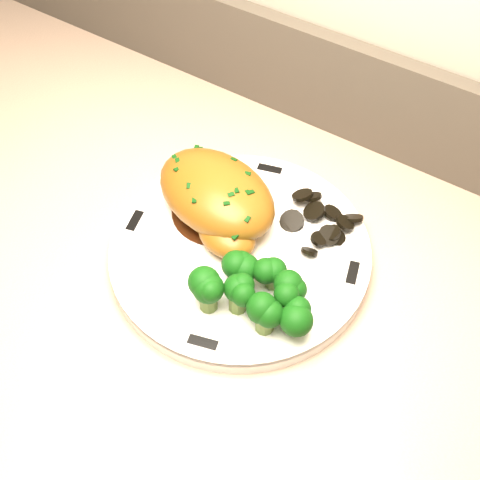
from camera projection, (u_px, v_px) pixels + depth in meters
The scene contains 9 objects.
plate at pixel (240, 252), 0.60m from camera, with size 0.26×0.26×0.02m, color white.
rim_accent_0 at pixel (353, 273), 0.57m from camera, with size 0.03×0.01×0.00m, color black.
rim_accent_1 at pixel (270, 169), 0.66m from camera, with size 0.03×0.01×0.00m, color black.
rim_accent_2 at pixel (135, 221), 0.62m from camera, with size 0.03×0.01×0.00m, color black.
rim_accent_3 at pixel (203, 342), 0.53m from camera, with size 0.03×0.01×0.00m, color black.
gravy_pool at pixel (217, 211), 0.62m from camera, with size 0.09×0.09×0.00m, color #3B1A0A.
chicken_breast at pixel (217, 198), 0.60m from camera, with size 0.16×0.12×0.05m.
mushroom_pile at pixel (312, 229), 0.60m from camera, with size 0.09×0.07×0.02m.
broccoli_florets at pixel (260, 292), 0.54m from camera, with size 0.10×0.08×0.04m.
Camera 1 is at (0.30, 1.46, 1.43)m, focal length 45.00 mm.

